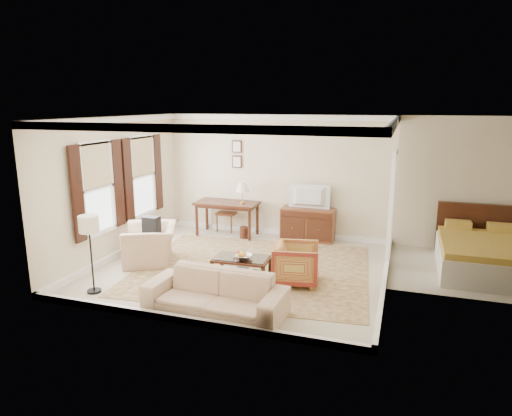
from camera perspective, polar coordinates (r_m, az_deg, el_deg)
The scene contains 21 objects.
room_shell at distance 8.50m, azimuth -1.93°, elevation 8.37°, with size 5.51×5.01×2.91m.
annex_bedroom at distance 9.66m, azimuth 26.83°, elevation -5.41°, with size 3.00×2.70×2.90m.
window_front at distance 9.32m, azimuth -19.24°, elevation 2.34°, with size 0.12×1.56×1.80m, color #CCB284, non-canonical shape.
window_rear at distance 10.61m, azimuth -14.03°, elevation 3.91°, with size 0.12×1.56×1.80m, color #CCB284, non-canonical shape.
doorway at distance 9.68m, azimuth 16.56°, elevation 0.04°, with size 0.10×1.12×2.25m, color white, non-canonical shape.
rug at distance 8.96m, azimuth -0.45°, elevation -7.60°, with size 4.39×3.76×0.01m, color brown.
writing_desk at distance 11.03m, azimuth -3.65°, elevation 0.20°, with size 1.51×0.75×0.82m.
desk_chair at distance 11.45m, azimuth -3.67°, elevation -0.31°, with size 0.45×0.45×1.05m, color brown, non-canonical shape.
desk_lamp at distance 10.82m, azimuth -1.72°, elevation 1.91°, with size 0.32×0.32×0.50m, color silver, non-canonical shape.
framed_prints at distance 11.21m, azimuth -2.40°, elevation 6.76°, with size 0.25×0.04×0.68m, color #3C1C11, non-canonical shape.
sideboard at distance 10.76m, azimuth 6.50°, elevation -2.03°, with size 1.24×0.48×0.76m, color brown.
tv at distance 10.55m, azimuth 6.60°, elevation 2.36°, with size 0.92×0.53×0.12m, color black.
coffee_table at distance 8.36m, azimuth -1.82°, elevation -6.81°, with size 1.04×0.64×0.43m.
fruit_bowl at distance 8.22m, azimuth -1.56°, elevation -6.01°, with size 0.42×0.42×0.10m, color silver.
book_a at distance 8.52m, azimuth -2.62°, elevation -7.53°, with size 0.28×0.04×0.38m, color brown.
book_b at distance 8.39m, azimuth -0.84°, elevation -7.89°, with size 0.28×0.03×0.38m, color brown.
striped_armchair at distance 8.18m, azimuth 5.02°, elevation -6.71°, with size 0.79×0.74×0.81m, color maroon.
club_armchair at distance 9.45m, azimuth -13.07°, elevation -3.66°, with size 1.15×0.75×1.01m, color tan.
backpack at distance 9.44m, azimuth -12.94°, elevation -2.09°, with size 0.32×0.22×0.40m, color black.
sofa at distance 7.07m, azimuth -5.15°, elevation -9.81°, with size 2.17×0.63×0.85m, color tan.
floor_lamp at distance 8.05m, azimuth -20.14°, elevation -2.56°, with size 0.33×0.33×1.35m.
Camera 1 is at (2.92, -7.95, 3.16)m, focal length 32.00 mm.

